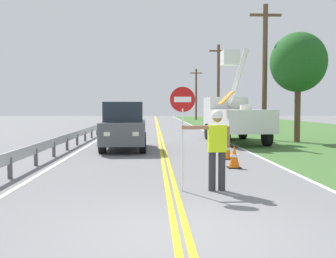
{
  "coord_description": "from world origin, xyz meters",
  "views": [
    {
      "loc": [
        -0.41,
        -5.7,
        1.88
      ],
      "look_at": [
        0.04,
        6.49,
        1.2
      ],
      "focal_mm": 41.94,
      "sensor_mm": 36.0,
      "label": 1
    }
  ],
  "objects": [
    {
      "name": "traffic_cone_lead",
      "position": [
        2.08,
        6.26,
        0.34
      ],
      "size": [
        0.4,
        0.4,
        0.7
      ],
      "color": "orange",
      "rests_on": "ground"
    },
    {
      "name": "utility_pole_mid",
      "position": [
        5.92,
        32.39,
        4.15
      ],
      "size": [
        1.8,
        0.28,
        7.93
      ],
      "color": "brown",
      "rests_on": "ground"
    },
    {
      "name": "edge_line_left",
      "position": [
        -3.6,
        20.0,
        0.01
      ],
      "size": [
        0.12,
        110.0,
        0.01
      ],
      "primitive_type": "cube",
      "color": "silver",
      "rests_on": "ground"
    },
    {
      "name": "grass_verge_right",
      "position": [
        11.6,
        20.0,
        0.0
      ],
      "size": [
        16.0,
        110.0,
        0.01
      ],
      "primitive_type": "cube",
      "color": "#3D662D",
      "rests_on": "ground"
    },
    {
      "name": "traffic_cone_mid",
      "position": [
        2.25,
        8.33,
        0.34
      ],
      "size": [
        0.4,
        0.4,
        0.7
      ],
      "color": "orange",
      "rests_on": "ground"
    },
    {
      "name": "centerline_yellow_right",
      "position": [
        0.09,
        20.0,
        0.01
      ],
      "size": [
        0.11,
        110.0,
        0.01
      ],
      "primitive_type": "cube",
      "color": "yellow",
      "rests_on": "ground"
    },
    {
      "name": "utility_pole_far",
      "position": [
        5.92,
        52.27,
        3.94
      ],
      "size": [
        1.8,
        0.28,
        7.53
      ],
      "color": "brown",
      "rests_on": "ground"
    },
    {
      "name": "guardrail_left_shoulder",
      "position": [
        -4.2,
        14.99,
        0.52
      ],
      "size": [
        0.1,
        32.0,
        0.71
      ],
      "color": "#9EA0A3",
      "rests_on": "ground"
    },
    {
      "name": "ground_plane",
      "position": [
        0.0,
        0.0,
        0.0
      ],
      "size": [
        160.0,
        160.0,
        0.0
      ],
      "primitive_type": "plane",
      "color": "slate"
    },
    {
      "name": "utility_pole_near",
      "position": [
        5.96,
        16.65,
        4.03
      ],
      "size": [
        1.8,
        0.28,
        7.71
      ],
      "color": "brown",
      "rests_on": "ground"
    },
    {
      "name": "oncoming_suv_nearest",
      "position": [
        -1.7,
        11.69,
        1.06
      ],
      "size": [
        1.99,
        4.64,
        2.1
      ],
      "color": "#4C5156",
      "rests_on": "ground"
    },
    {
      "name": "edge_line_right",
      "position": [
        3.6,
        20.0,
        0.01
      ],
      "size": [
        0.12,
        110.0,
        0.01
      ],
      "primitive_type": "cube",
      "color": "silver",
      "rests_on": "ground"
    },
    {
      "name": "utility_bucket_truck",
      "position": [
        3.93,
        15.52,
        1.4
      ],
      "size": [
        2.67,
        6.91,
        5.05
      ],
      "color": "silver",
      "rests_on": "ground"
    },
    {
      "name": "flagger_worker",
      "position": [
        1.0,
        2.99,
        1.05
      ],
      "size": [
        1.09,
        0.25,
        1.83
      ],
      "color": "#2D2D33",
      "rests_on": "ground"
    },
    {
      "name": "centerline_yellow_left",
      "position": [
        -0.09,
        20.0,
        0.01
      ],
      "size": [
        0.11,
        110.0,
        0.01
      ],
      "primitive_type": "cube",
      "color": "yellow",
      "rests_on": "ground"
    },
    {
      "name": "stop_sign_paddle",
      "position": [
        0.23,
        2.97,
        1.71
      ],
      "size": [
        0.56,
        0.04,
        2.33
      ],
      "color": "silver",
      "rests_on": "ground"
    },
    {
      "name": "roadside_tree_verge",
      "position": [
        7.38,
        15.24,
        4.27
      ],
      "size": [
        3.0,
        3.0,
        5.9
      ],
      "color": "brown",
      "rests_on": "ground"
    }
  ]
}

